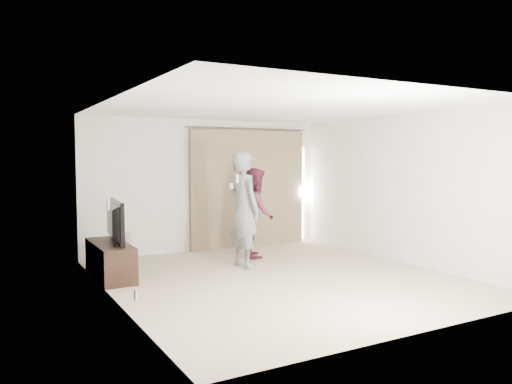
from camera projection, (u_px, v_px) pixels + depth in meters
floor at (280, 278)px, 7.65m from camera, size 5.50×5.50×0.00m
wall_back at (208, 185)px, 9.95m from camera, size 5.00×0.04×2.60m
wall_left at (114, 201)px, 6.34m from camera, size 0.04×5.50×2.60m
ceiling at (281, 107)px, 7.47m from camera, size 5.00×5.50×0.01m
curtain at (249, 189)px, 10.34m from camera, size 2.80×0.11×2.46m
tv_console at (110, 260)px, 7.67m from camera, size 0.49×1.41×0.54m
tv at (109, 222)px, 7.63m from camera, size 0.27×1.15×0.65m
scratching_post at (126, 250)px, 8.88m from camera, size 0.38×0.38×0.51m
person_man at (244, 209)px, 8.38m from camera, size 0.54×0.76×1.96m
person_woman at (256, 212)px, 9.27m from camera, size 0.91×1.00×1.66m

